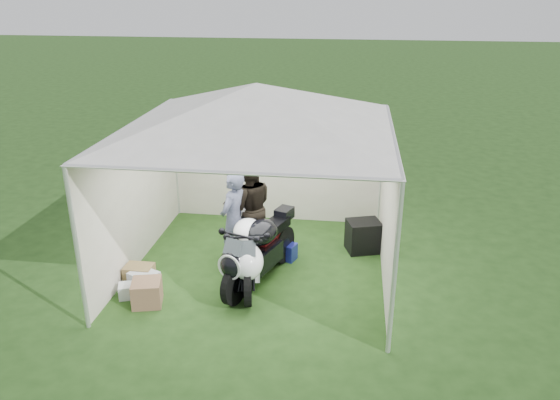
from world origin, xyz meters
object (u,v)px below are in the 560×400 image
Objects in this scene: motorcycle_white at (248,250)px; person_dark_jacket at (249,208)px; canopy_tent at (257,111)px; crate_0 at (144,280)px; paddock_stand at (285,251)px; crate_3 at (139,274)px; motorcycle_black at (256,251)px; crate_1 at (147,293)px; equipment_box at (363,236)px; crate_2 at (129,291)px; person_blue_jacket at (234,220)px.

person_dark_jacket is at bearing 89.63° from motorcycle_white.
crate_0 is (-1.61, -0.96, -2.44)m from canopy_tent.
crate_3 is at bearing -153.03° from paddock_stand.
motorcycle_black is at bearing -84.27° from canopy_tent.
person_dark_jacket is (-0.61, 0.07, 0.73)m from paddock_stand.
crate_3 is at bearing -155.55° from canopy_tent.
person_dark_jacket is 2.20m from crate_1.
equipment_box is at bearing 24.70° from canopy_tent.
motorcycle_black reaches higher than crate_1.
motorcycle_white is 1.86m from crate_2.
crate_1 reaches higher than crate_3.
crate_1 is at bearing -145.31° from equipment_box.
person_blue_jacket is (-0.78, -0.36, 0.68)m from paddock_stand.
crate_0 is 1.43× the size of crate_2.
motorcycle_white is at bearing 21.23° from crate_2.
motorcycle_white is at bearing 7.47° from crate_3.
person_dark_jacket is 4.05× the size of crate_3.
canopy_tent reaches higher than crate_2.
crate_3 reaches higher than crate_2.
motorcycle_black is 1.04m from paddock_stand.
canopy_tent is at bearing 35.07° from crate_2.
motorcycle_white is 0.13m from motorcycle_black.
person_blue_jacket is at bearing 49.89° from person_dark_jacket.
crate_3 is at bearing -43.64° from person_blue_jacket.
canopy_tent is 13.15× the size of crate_3.
person_blue_jacket is 1.65m from crate_0.
motorcycle_white is 4.99× the size of crate_1.
equipment_box is 3.79m from crate_3.
person_blue_jacket reaches higher than motorcycle_black.
crate_1 is at bearing -19.78° from person_blue_jacket.
motorcycle_white is at bearing 14.16° from crate_0.
motorcycle_black is 1.22× the size of person_blue_jacket.
crate_0 is 0.95× the size of crate_3.
paddock_stand is at bearing 133.26° from person_blue_jacket.
motorcycle_black reaches higher than crate_3.
paddock_stand is (0.39, 0.29, -2.43)m from canopy_tent.
equipment_box is at bearing 20.44° from paddock_stand.
person_dark_jacket is (-0.23, 0.36, -1.70)m from canopy_tent.
equipment_box reaches higher than paddock_stand.
motorcycle_black is (0.13, -0.03, 0.01)m from motorcycle_white.
person_dark_jacket reaches higher than paddock_stand.
canopy_tent reaches higher than motorcycle_black.
motorcycle_white is 1.65m from crate_0.
crate_3 is (-0.34, 0.57, -0.04)m from crate_1.
canopy_tent is 2.77× the size of motorcycle_white.
person_dark_jacket reaches higher than equipment_box.
canopy_tent is 3.25× the size of person_dark_jacket.
motorcycle_black is 1.05m from person_dark_jacket.
person_blue_jacket is 1.92m from crate_2.
crate_2 is at bearing -118.15° from crate_0.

